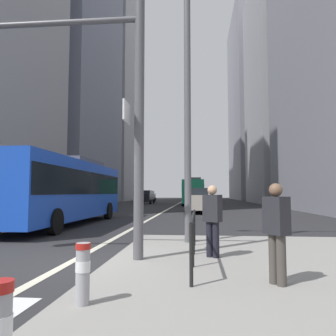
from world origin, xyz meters
The scene contains 18 objects.
ground_plane centered at (0.00, 20.00, 0.00)m, with size 160.00×160.00×0.00m, color #28282B.
lane_centre_line centered at (0.00, 30.00, 0.01)m, with size 0.20×80.00×0.01m, color beige.
office_tower_left_mid centered at (-16.00, 39.76, 25.37)m, with size 10.53×20.88×50.74m, color slate.
office_tower_left_far centered at (-16.00, 61.97, 23.06)m, with size 10.15×17.68×46.13m, color #9E9EA3.
office_tower_right_mid centered at (17.00, 44.86, 17.82)m, with size 11.02×16.89×35.64m, color #9E9EA3.
office_tower_right_far centered at (17.00, 72.12, 22.55)m, with size 11.10×25.72×45.11m, color gray.
city_bus_blue_oncoming centered at (-3.68, 8.54, 1.84)m, with size 2.71×11.59×3.40m.
city_bus_red_receding centered at (2.40, 34.86, 1.83)m, with size 2.81×10.55×3.40m.
car_oncoming_mid centered at (-6.25, 54.09, 0.99)m, with size 2.14×4.08×1.94m.
car_receding_near centered at (2.86, 18.46, 0.99)m, with size 2.19×4.34×1.94m.
car_receding_far centered at (2.89, 20.30, 0.99)m, with size 2.09×4.16×1.94m.
car_oncoming_far centered at (-4.64, 40.04, 0.99)m, with size 2.13×4.20×1.94m.
traffic_signal_gantry centered at (-0.31, -0.14, 4.10)m, with size 5.82×0.65×6.00m.
street_lamp_post centered at (2.61, 2.46, 5.28)m, with size 5.50×0.32×8.00m.
bollard_left centered at (1.42, -3.05, 0.59)m, with size 0.20×0.20×0.79m.
pedestrian_railing centered at (2.80, -0.09, 0.87)m, with size 0.06×4.08×0.98m.
pedestrian_waiting centered at (3.23, 0.25, 1.04)m, with size 0.45×0.40×1.61m.
pedestrian_walking centered at (4.15, -1.87, 1.02)m, with size 0.41×0.45×1.59m.
Camera 1 is at (2.91, -7.27, 1.59)m, focal length 35.17 mm.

